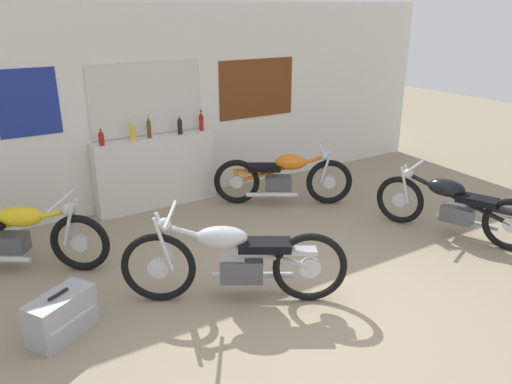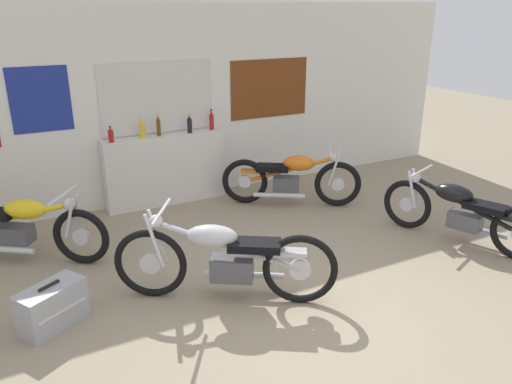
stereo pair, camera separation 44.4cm
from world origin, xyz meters
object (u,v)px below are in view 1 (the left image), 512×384
Objects in this scene: bottle_center at (149,128)px; motorcycle_black at (453,205)px; bottle_right_center at (180,126)px; motorcycle_yellow at (13,235)px; motorcycle_orange at (283,177)px; bottle_rightmost at (201,121)px; bottle_left_center at (132,131)px; bottle_leftmost at (101,138)px; motorcycle_silver at (234,259)px; hard_case_silver at (62,315)px.

bottle_center is 4.12m from motorcycle_black.
bottle_right_center is 0.15× the size of motorcycle_yellow.
motorcycle_orange is at bearing 119.85° from motorcycle_black.
bottle_right_center is 0.16× the size of motorcycle_orange.
bottle_center reaches higher than bottle_rightmost.
bottle_right_center is at bearing 0.75° from bottle_left_center.
motorcycle_yellow is at bearing -154.31° from bottle_center.
bottle_right_center reaches higher than motorcycle_orange.
motorcycle_black is at bearing -39.95° from bottle_leftmost.
motorcycle_silver is at bearing -81.43° from bottle_leftmost.
bottle_right_center is at bearing 47.03° from hard_case_silver.
motorcycle_yellow is (-1.97, -0.95, -0.75)m from bottle_center.
bottle_leftmost is 2.85m from motorcycle_silver.
bottle_center is at bearing 7.47° from bottle_left_center.
bottle_right_center reaches higher than motorcycle_silver.
motorcycle_yellow is at bearing -145.02° from bottle_leftmost.
motorcycle_black is (2.79, -2.94, -0.75)m from bottle_center.
bottle_center is 0.17× the size of motorcycle_black.
bottle_rightmost is 3.64m from motorcycle_black.
bottle_leftmost is 4.57m from motorcycle_black.
bottle_right_center is at bearing 142.75° from motorcycle_orange.
hard_case_silver is at bearing -136.72° from bottle_rightmost.
bottle_left_center is 0.25m from bottle_center.
bottle_left_center is 3.04m from hard_case_silver.
bottle_leftmost reaches higher than hard_case_silver.
bottle_rightmost is at bearing 1.21° from bottle_center.
motorcycle_silver is 2.51m from motorcycle_yellow.
motorcycle_yellow is 1.02× the size of motorcycle_orange.
motorcycle_yellow is (-2.78, -0.96, -0.74)m from bottle_rightmost.
motorcycle_black is at bearing -43.77° from bottle_left_center.
bottle_leftmost is 0.12× the size of motorcycle_yellow.
motorcycle_orange is 2.66× the size of hard_case_silver.
bottle_center is 0.18× the size of motorcycle_orange.
bottle_leftmost reaches higher than motorcycle_orange.
bottle_left_center is at bearing 89.74° from motorcycle_silver.
motorcycle_black is (3.04, -2.91, -0.74)m from bottle_left_center.
hard_case_silver is at bearing -84.20° from motorcycle_yellow.
motorcycle_yellow is at bearing -152.02° from bottle_left_center.
motorcycle_silver is (-0.26, -2.78, -0.71)m from bottle_center.
bottle_leftmost is at bearing -177.78° from bottle_rightmost.
bottle_center is 0.18× the size of motorcycle_yellow.
motorcycle_silver reaches higher than motorcycle_orange.
bottle_rightmost is (1.06, 0.05, 0.00)m from bottle_left_center.
bottle_left_center is at bearing -172.53° from bottle_center.
motorcycle_silver is (-1.07, -2.80, -0.70)m from bottle_rightmost.
motorcycle_orange is (1.88, -0.89, -0.74)m from bottle_left_center.
bottle_leftmost is 0.12× the size of motorcycle_black.
hard_case_silver is at bearing -155.96° from motorcycle_orange.
bottle_rightmost is 0.16× the size of motorcycle_silver.
motorcycle_silver is at bearing -95.33° from bottle_center.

